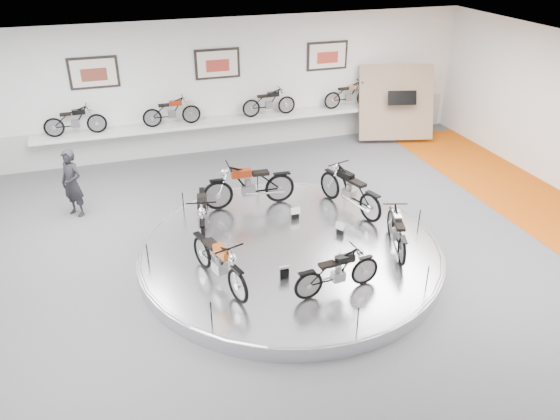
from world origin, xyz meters
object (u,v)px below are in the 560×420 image
object	(u,v)px
bike_c	(203,215)
bike_e	(337,272)
bike_d	(219,261)
bike_a	(350,189)
bike_f	(397,230)
shelf	(222,122)
visitor	(72,183)
display_platform	(290,252)
bike_b	(249,185)

from	to	relation	value
bike_c	bike_e	distance (m)	3.39
bike_d	bike_a	bearing A→B (deg)	102.53
bike_a	bike_f	size ratio (longest dim) A/B	1.21
bike_a	bike_d	size ratio (longest dim) A/B	1.05
shelf	bike_e	size ratio (longest dim) A/B	7.43
bike_a	bike_c	world-z (taller)	bike_a
shelf	visitor	world-z (taller)	visitor
bike_a	visitor	bearing A→B (deg)	52.45
shelf	visitor	distance (m)	5.23
visitor	display_platform	bearing A→B (deg)	7.49
bike_c	visitor	size ratio (longest dim) A/B	1.07
display_platform	bike_b	bearing A→B (deg)	99.11
bike_c	visitor	world-z (taller)	visitor
bike_f	bike_b	bearing A→B (deg)	57.89
bike_f	bike_e	bearing A→B (deg)	137.38
shelf	bike_f	xyz separation A→B (m)	(2.07, -7.18, -0.26)
display_platform	visitor	distance (m)	5.63
bike_c	bike_a	bearing A→B (deg)	103.18
shelf	display_platform	bearing A→B (deg)	-90.00
bike_c	visitor	xyz separation A→B (m)	(-2.69, 2.52, 0.01)
display_platform	bike_d	bearing A→B (deg)	-153.30
bike_c	bike_f	xyz separation A→B (m)	(3.73, -1.76, -0.09)
bike_b	bike_c	xyz separation A→B (m)	(-1.33, -1.09, -0.03)
display_platform	bike_b	xyz separation A→B (m)	(-0.33, 2.07, 0.71)
display_platform	bike_c	distance (m)	2.05
bike_d	bike_f	size ratio (longest dim) A/B	1.15
bike_d	visitor	distance (m)	5.10
display_platform	bike_d	distance (m)	2.03
display_platform	bike_f	distance (m)	2.29
bike_a	bike_e	world-z (taller)	bike_a
bike_a	bike_e	xyz separation A→B (m)	(-1.58, -2.93, -0.10)
bike_a	bike_c	distance (m)	3.54
bike_a	bike_b	world-z (taller)	bike_b
bike_e	bike_d	bearing A→B (deg)	150.03
display_platform	bike_c	xyz separation A→B (m)	(-1.66, 0.99, 0.68)
shelf	bike_c	xyz separation A→B (m)	(-1.66, -5.41, -0.17)
bike_c	bike_f	bearing A→B (deg)	75.27
bike_c	bike_f	size ratio (longest dim) A/B	1.20
bike_d	bike_f	distance (m)	3.79
display_platform	bike_d	size ratio (longest dim) A/B	3.72
bike_e	bike_b	bearing A→B (deg)	93.87
bike_f	display_platform	bearing A→B (deg)	87.22
bike_e	visitor	bearing A→B (deg)	125.92
bike_c	bike_d	bearing A→B (deg)	8.84
bike_a	bike_f	distance (m)	1.94
bike_d	bike_c	bearing A→B (deg)	161.56
bike_a	bike_d	xyz separation A→B (m)	(-3.59, -2.01, -0.03)
shelf	bike_d	distance (m)	7.47
display_platform	visitor	xyz separation A→B (m)	(-4.35, 3.50, 0.69)
shelf	bike_f	bearing A→B (deg)	-73.90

